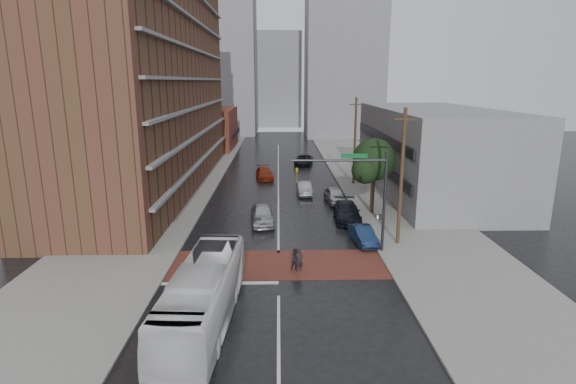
{
  "coord_description": "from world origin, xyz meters",
  "views": [
    {
      "loc": [
        0.04,
        -27.11,
        11.77
      ],
      "look_at": [
        0.75,
        6.25,
        3.5
      ],
      "focal_mm": 28.0,
      "sensor_mm": 36.0,
      "label": 1
    }
  ],
  "objects_px": {
    "pedestrian_a": "(299,260)",
    "pedestrian_b": "(296,260)",
    "car_travel_a": "(262,214)",
    "car_travel_c": "(264,173)",
    "transit_bus": "(204,295)",
    "car_parked_near": "(363,235)",
    "suv_travel": "(304,160)",
    "car_parked_mid": "(347,212)",
    "car_travel_b": "(304,189)",
    "car_parked_far": "(335,195)"
  },
  "relations": [
    {
      "from": "pedestrian_a",
      "to": "transit_bus",
      "type": "bearing_deg",
      "value": -136.55
    },
    {
      "from": "suv_travel",
      "to": "car_parked_far",
      "type": "relative_size",
      "value": 1.15
    },
    {
      "from": "pedestrian_b",
      "to": "car_travel_b",
      "type": "distance_m",
      "value": 19.66
    },
    {
      "from": "pedestrian_b",
      "to": "car_parked_mid",
      "type": "distance_m",
      "value": 11.63
    },
    {
      "from": "transit_bus",
      "to": "pedestrian_b",
      "type": "height_order",
      "value": "transit_bus"
    },
    {
      "from": "transit_bus",
      "to": "car_travel_a",
      "type": "height_order",
      "value": "transit_bus"
    },
    {
      "from": "car_travel_b",
      "to": "car_travel_c",
      "type": "bearing_deg",
      "value": 116.26
    },
    {
      "from": "car_travel_b",
      "to": "car_travel_c",
      "type": "distance_m",
      "value": 9.2
    },
    {
      "from": "pedestrian_a",
      "to": "car_travel_c",
      "type": "bearing_deg",
      "value": 88.84
    },
    {
      "from": "car_travel_b",
      "to": "transit_bus",
      "type": "bearing_deg",
      "value": -106.68
    },
    {
      "from": "car_travel_a",
      "to": "car_parked_mid",
      "type": "distance_m",
      "value": 7.38
    },
    {
      "from": "pedestrian_a",
      "to": "car_travel_a",
      "type": "bearing_deg",
      "value": 97.72
    },
    {
      "from": "pedestrian_b",
      "to": "car_travel_a",
      "type": "bearing_deg",
      "value": 82.57
    },
    {
      "from": "pedestrian_b",
      "to": "transit_bus",
      "type": "bearing_deg",
      "value": -148.99
    },
    {
      "from": "car_travel_a",
      "to": "car_travel_c",
      "type": "bearing_deg",
      "value": 86.31
    },
    {
      "from": "transit_bus",
      "to": "car_travel_c",
      "type": "distance_m",
      "value": 34.04
    },
    {
      "from": "car_travel_b",
      "to": "car_parked_near",
      "type": "relative_size",
      "value": 1.06
    },
    {
      "from": "car_travel_a",
      "to": "car_parked_mid",
      "type": "relative_size",
      "value": 0.91
    },
    {
      "from": "suv_travel",
      "to": "car_parked_near",
      "type": "bearing_deg",
      "value": -75.74
    },
    {
      "from": "car_parked_near",
      "to": "pedestrian_a",
      "type": "bearing_deg",
      "value": -142.42
    },
    {
      "from": "car_parked_near",
      "to": "pedestrian_b",
      "type": "bearing_deg",
      "value": -144.68
    },
    {
      "from": "pedestrian_a",
      "to": "pedestrian_b",
      "type": "relative_size",
      "value": 1.05
    },
    {
      "from": "car_parked_far",
      "to": "car_travel_c",
      "type": "bearing_deg",
      "value": 118.16
    },
    {
      "from": "transit_bus",
      "to": "pedestrian_b",
      "type": "distance_m",
      "value": 7.98
    },
    {
      "from": "car_travel_a",
      "to": "transit_bus",
      "type": "bearing_deg",
      "value": -103.01
    },
    {
      "from": "car_travel_c",
      "to": "pedestrian_b",
      "type": "bearing_deg",
      "value": -91.94
    },
    {
      "from": "car_parked_mid",
      "to": "car_parked_near",
      "type": "bearing_deg",
      "value": -84.09
    },
    {
      "from": "pedestrian_b",
      "to": "car_travel_c",
      "type": "bearing_deg",
      "value": 74.07
    },
    {
      "from": "car_travel_a",
      "to": "suv_travel",
      "type": "bearing_deg",
      "value": 74.87
    },
    {
      "from": "suv_travel",
      "to": "car_parked_mid",
      "type": "distance_m",
      "value": 26.68
    },
    {
      "from": "pedestrian_b",
      "to": "suv_travel",
      "type": "distance_m",
      "value": 37.24
    },
    {
      "from": "pedestrian_a",
      "to": "car_parked_near",
      "type": "distance_m",
      "value": 7.1
    },
    {
      "from": "car_parked_far",
      "to": "transit_bus",
      "type": "bearing_deg",
      "value": -117.38
    },
    {
      "from": "pedestrian_b",
      "to": "car_parked_near",
      "type": "relative_size",
      "value": 0.38
    },
    {
      "from": "car_travel_b",
      "to": "car_parked_near",
      "type": "xyz_separation_m",
      "value": [
        3.55,
        -14.76,
        -0.04
      ]
    },
    {
      "from": "suv_travel",
      "to": "car_parked_far",
      "type": "height_order",
      "value": "car_parked_far"
    },
    {
      "from": "suv_travel",
      "to": "car_parked_far",
      "type": "xyz_separation_m",
      "value": [
        1.99,
        -20.68,
        0.05
      ]
    },
    {
      "from": "car_travel_a",
      "to": "car_parked_far",
      "type": "xyz_separation_m",
      "value": [
        7.0,
        6.75,
        -0.06
      ]
    },
    {
      "from": "suv_travel",
      "to": "car_parked_near",
      "type": "height_order",
      "value": "suv_travel"
    },
    {
      "from": "transit_bus",
      "to": "car_parked_far",
      "type": "xyz_separation_m",
      "value": [
        9.32,
        22.79,
        -0.79
      ]
    },
    {
      "from": "car_travel_b",
      "to": "car_parked_far",
      "type": "bearing_deg",
      "value": -50.07
    },
    {
      "from": "transit_bus",
      "to": "pedestrian_a",
      "type": "distance_m",
      "value": 7.93
    },
    {
      "from": "car_parked_near",
      "to": "car_parked_far",
      "type": "xyz_separation_m",
      "value": [
        -0.67,
        11.63,
        0.11
      ]
    },
    {
      "from": "car_parked_near",
      "to": "car_parked_mid",
      "type": "relative_size",
      "value": 0.74
    },
    {
      "from": "suv_travel",
      "to": "car_parked_near",
      "type": "xyz_separation_m",
      "value": [
        2.66,
        -32.32,
        -0.06
      ]
    },
    {
      "from": "car_travel_c",
      "to": "car_parked_near",
      "type": "height_order",
      "value": "car_travel_c"
    },
    {
      "from": "car_travel_c",
      "to": "car_parked_mid",
      "type": "height_order",
      "value": "car_parked_mid"
    },
    {
      "from": "pedestrian_a",
      "to": "pedestrian_b",
      "type": "xyz_separation_m",
      "value": [
        -0.19,
        0.21,
        -0.04
      ]
    },
    {
      "from": "car_travel_b",
      "to": "suv_travel",
      "type": "bearing_deg",
      "value": 84.37
    },
    {
      "from": "car_travel_a",
      "to": "car_parked_near",
      "type": "distance_m",
      "value": 9.1
    }
  ]
}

